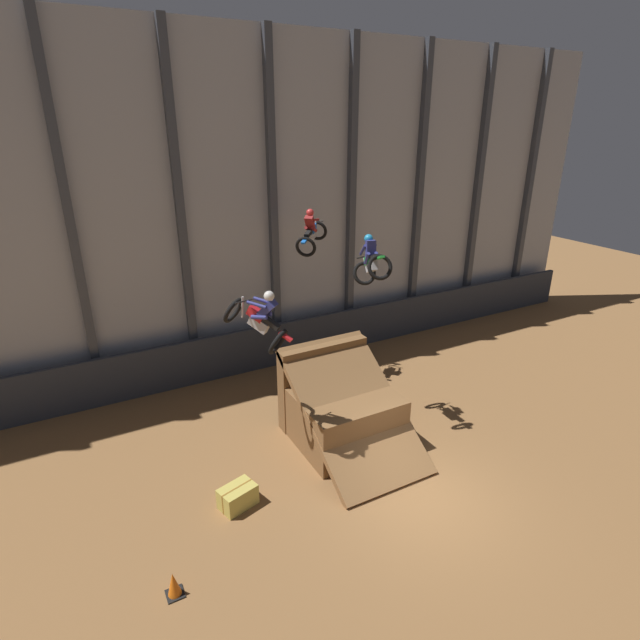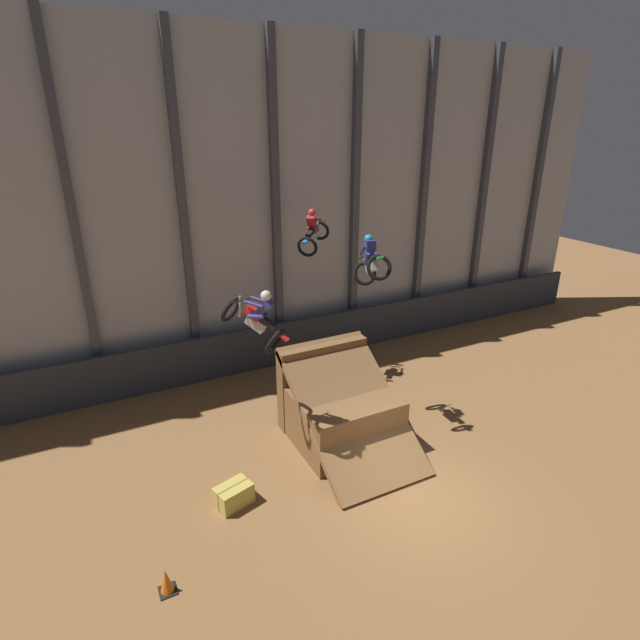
{
  "view_description": "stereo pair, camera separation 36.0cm",
  "coord_description": "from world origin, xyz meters",
  "px_view_note": "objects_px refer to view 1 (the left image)",
  "views": [
    {
      "loc": [
        -7.25,
        -7.77,
        9.12
      ],
      "look_at": [
        -0.37,
        5.0,
        3.29
      ],
      "focal_mm": 28.0,
      "sensor_mm": 36.0,
      "label": 1
    },
    {
      "loc": [
        -6.93,
        -7.94,
        9.12
      ],
      "look_at": [
        -0.37,
        5.0,
        3.29
      ],
      "focal_mm": 28.0,
      "sensor_mm": 36.0,
      "label": 2
    }
  ],
  "objects_px": {
    "rider_bike_center_air": "(311,233)",
    "rider_bike_right_air": "(371,263)",
    "traffic_cone_near_ramp": "(174,585)",
    "dirt_ramp": "(339,408)",
    "hay_bale_trackside": "(238,497)",
    "rider_bike_left_air": "(259,319)"
  },
  "relations": [
    {
      "from": "rider_bike_center_air",
      "to": "rider_bike_right_air",
      "type": "bearing_deg",
      "value": -43.01
    },
    {
      "from": "rider_bike_right_air",
      "to": "traffic_cone_near_ramp",
      "type": "height_order",
      "value": "rider_bike_right_air"
    },
    {
      "from": "rider_bike_center_air",
      "to": "dirt_ramp",
      "type": "bearing_deg",
      "value": -61.13
    },
    {
      "from": "traffic_cone_near_ramp",
      "to": "hay_bale_trackside",
      "type": "height_order",
      "value": "traffic_cone_near_ramp"
    },
    {
      "from": "hay_bale_trackside",
      "to": "rider_bike_right_air",
      "type": "bearing_deg",
      "value": 20.41
    },
    {
      "from": "dirt_ramp",
      "to": "hay_bale_trackside",
      "type": "distance_m",
      "value": 4.13
    },
    {
      "from": "dirt_ramp",
      "to": "traffic_cone_near_ramp",
      "type": "relative_size",
      "value": 7.39
    },
    {
      "from": "rider_bike_center_air",
      "to": "traffic_cone_near_ramp",
      "type": "relative_size",
      "value": 2.88
    },
    {
      "from": "dirt_ramp",
      "to": "traffic_cone_near_ramp",
      "type": "height_order",
      "value": "dirt_ramp"
    },
    {
      "from": "dirt_ramp",
      "to": "rider_bike_right_air",
      "type": "bearing_deg",
      "value": 19.91
    },
    {
      "from": "dirt_ramp",
      "to": "hay_bale_trackside",
      "type": "xyz_separation_m",
      "value": [
        -3.81,
        -1.43,
        -0.71
      ]
    },
    {
      "from": "dirt_ramp",
      "to": "rider_bike_right_air",
      "type": "relative_size",
      "value": 2.37
    },
    {
      "from": "dirt_ramp",
      "to": "rider_bike_center_air",
      "type": "xyz_separation_m",
      "value": [
        1.13,
        3.99,
        4.52
      ]
    },
    {
      "from": "rider_bike_left_air",
      "to": "hay_bale_trackside",
      "type": "distance_m",
      "value": 4.53
    },
    {
      "from": "rider_bike_left_air",
      "to": "rider_bike_center_air",
      "type": "distance_m",
      "value": 5.93
    },
    {
      "from": "rider_bike_right_air",
      "to": "hay_bale_trackside",
      "type": "relative_size",
      "value": 1.75
    },
    {
      "from": "rider_bike_left_air",
      "to": "rider_bike_right_air",
      "type": "bearing_deg",
      "value": -24.93
    },
    {
      "from": "rider_bike_right_air",
      "to": "rider_bike_center_air",
      "type": "bearing_deg",
      "value": 106.82
    },
    {
      "from": "rider_bike_right_air",
      "to": "rider_bike_left_air",
      "type": "bearing_deg",
      "value": -151.78
    },
    {
      "from": "dirt_ramp",
      "to": "rider_bike_left_air",
      "type": "distance_m",
      "value": 4.46
    },
    {
      "from": "dirt_ramp",
      "to": "traffic_cone_near_ramp",
      "type": "bearing_deg",
      "value": -150.82
    },
    {
      "from": "dirt_ramp",
      "to": "traffic_cone_near_ramp",
      "type": "xyz_separation_m",
      "value": [
        -5.83,
        -3.26,
        -0.71
      ]
    }
  ]
}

